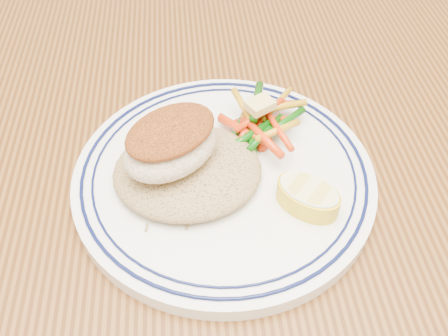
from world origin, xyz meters
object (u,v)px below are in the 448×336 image
Objects in this scene: plate at (224,176)px; lemon_wedge at (308,196)px; rice_pilaf at (187,168)px; fish_fillet at (171,143)px; dining_table at (273,261)px; vegetable_pile at (260,123)px.

plate is 0.08m from lemon_wedge.
rice_pilaf is (-0.03, -0.00, 0.02)m from plate.
fish_fillet reaches higher than rice_pilaf.
plate is 2.51× the size of fish_fillet.
fish_fillet is 0.12m from lemon_wedge.
vegetable_pile is at bearing 97.54° from dining_table.
lemon_wedge is (0.11, -0.04, -0.03)m from fish_fillet.
fish_fillet reaches higher than plate.
fish_fillet is at bearing 163.28° from rice_pilaf.
vegetable_pile reaches higher than lemon_wedge.
vegetable_pile is (0.04, 0.05, 0.02)m from plate.
vegetable_pile is at bearing 106.57° from lemon_wedge.
fish_fillet is at bearing -179.68° from plate.
plate is at bearing 146.11° from lemon_wedge.
fish_fillet reaches higher than lemon_wedge.
fish_fillet is at bearing 163.79° from dining_table.
vegetable_pile is 0.09m from lemon_wedge.
lemon_wedge is at bearing -21.71° from fish_fillet.
lemon_wedge is (0.03, -0.09, -0.00)m from vegetable_pile.
rice_pilaf is (-0.08, 0.02, 0.12)m from dining_table.
plate is 0.04m from rice_pilaf.
rice_pilaf reaches higher than lemon_wedge.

